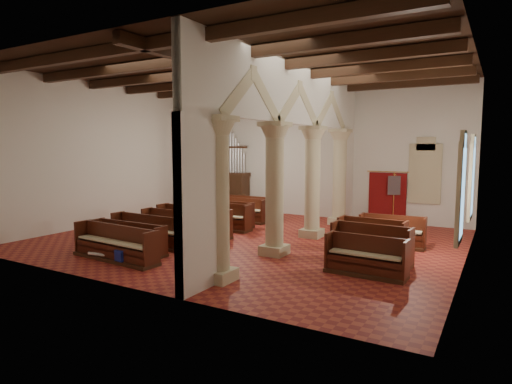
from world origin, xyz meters
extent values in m
plane|color=maroon|center=(0.00, 0.00, 0.00)|extent=(14.00, 14.00, 0.00)
plane|color=black|center=(0.00, 0.00, 6.00)|extent=(14.00, 14.00, 0.00)
cube|color=silver|center=(0.00, 6.00, 3.00)|extent=(14.00, 0.02, 6.00)
cube|color=silver|center=(0.00, -6.00, 3.00)|extent=(14.00, 0.02, 6.00)
cube|color=silver|center=(-7.00, 0.00, 3.00)|extent=(0.02, 12.00, 6.00)
cube|color=silver|center=(7.00, 0.00, 3.00)|extent=(0.02, 12.00, 6.00)
cube|color=#B8AE89|center=(1.80, -4.50, 0.15)|extent=(0.75, 0.75, 0.30)
cylinder|color=#B8AE89|center=(1.80, -4.50, 1.95)|extent=(0.56, 0.56, 3.30)
cube|color=#B8AE89|center=(1.80, -1.50, 0.15)|extent=(0.75, 0.75, 0.30)
cylinder|color=#B8AE89|center=(1.80, -1.50, 1.95)|extent=(0.56, 0.56, 3.30)
cube|color=#B8AE89|center=(1.80, 1.50, 0.15)|extent=(0.75, 0.75, 0.30)
cylinder|color=#B8AE89|center=(1.80, 1.50, 1.95)|extent=(0.56, 0.56, 3.30)
cube|color=#B8AE89|center=(1.80, 4.50, 0.15)|extent=(0.75, 0.75, 0.30)
cylinder|color=#B8AE89|center=(1.80, 4.50, 1.95)|extent=(0.56, 0.56, 3.30)
cube|color=silver|center=(1.80, 0.00, 5.04)|extent=(0.25, 11.90, 1.93)
cube|color=#377C68|center=(6.98, -1.50, 2.20)|extent=(0.03, 1.00, 2.20)
cube|color=#377C68|center=(6.98, 2.50, 2.20)|extent=(0.03, 1.00, 2.20)
cube|color=#377C68|center=(5.00, 5.98, 2.20)|extent=(1.00, 0.03, 2.20)
cube|color=#3B1E13|center=(-4.50, 5.50, 0.90)|extent=(2.00, 0.80, 1.80)
cube|color=#3B1E13|center=(-4.50, 5.50, 1.90)|extent=(2.10, 0.85, 0.20)
cube|color=#342510|center=(-2.96, 4.52, 0.04)|extent=(0.42, 0.42, 0.09)
cube|color=#342510|center=(-2.96, 4.52, 0.47)|extent=(0.21, 0.21, 0.94)
cube|color=#342510|center=(-2.96, 4.45, 0.99)|extent=(0.46, 0.38, 0.17)
cube|color=maroon|center=(3.50, 5.92, 1.15)|extent=(1.60, 0.06, 2.10)
cylinder|color=gold|center=(3.50, 5.90, 2.25)|extent=(1.80, 0.04, 0.04)
cone|color=#3B1E13|center=(3.86, 5.50, 0.06)|extent=(0.34, 0.34, 0.11)
cylinder|color=gold|center=(3.86, 5.50, 1.13)|extent=(0.04, 0.04, 2.26)
cylinder|color=gold|center=(3.86, 5.50, 2.17)|extent=(0.27, 0.63, 0.03)
cube|color=#1A1750|center=(3.86, 5.48, 1.70)|extent=(0.49, 0.21, 0.80)
cube|color=navy|center=(-1.46, -4.64, 0.26)|extent=(0.35, 0.30, 0.31)
cube|color=navy|center=(-1.35, -1.91, 0.28)|extent=(0.40, 0.34, 0.35)
cube|color=navy|center=(-1.38, -1.43, 0.28)|extent=(0.44, 0.39, 0.37)
cylinder|color=white|center=(-2.31, -4.62, 0.16)|extent=(0.96, 0.23, 0.10)
cylinder|color=white|center=(-1.91, -4.08, 0.16)|extent=(1.09, 0.42, 0.11)
cube|color=#3B1E13|center=(-1.97, -4.42, 0.05)|extent=(3.20, 0.89, 0.10)
cube|color=#49150F|center=(-1.97, -4.47, 0.32)|extent=(3.03, 0.59, 0.44)
cube|color=#49150F|center=(-1.97, -4.24, 0.56)|extent=(3.01, 0.27, 0.92)
cube|color=#49150F|center=(-3.52, -4.40, 0.56)|extent=(0.11, 0.59, 0.92)
cube|color=#49150F|center=(-0.42, -4.40, 0.56)|extent=(0.11, 0.59, 0.92)
cube|color=beige|center=(-1.97, -4.47, 0.56)|extent=(2.91, 0.55, 0.05)
cube|color=#3B1E13|center=(-2.32, -3.61, 0.05)|extent=(2.89, 0.69, 0.09)
cube|color=#3E170D|center=(-2.32, -3.65, 0.30)|extent=(2.74, 0.42, 0.41)
cube|color=#3E170D|center=(-2.32, -3.44, 0.53)|extent=(2.73, 0.11, 0.87)
cube|color=#3E170D|center=(-3.72, -3.59, 0.53)|extent=(0.07, 0.55, 0.87)
cube|color=#3E170D|center=(-0.91, -3.59, 0.53)|extent=(0.07, 0.55, 0.87)
cube|color=beige|center=(-2.32, -3.65, 0.53)|extent=(2.63, 0.38, 0.05)
cube|color=#3B1E13|center=(-2.51, -2.52, 0.05)|extent=(3.09, 0.79, 0.10)
cube|color=#3F0D0D|center=(-2.51, -2.57, 0.31)|extent=(2.93, 0.49, 0.43)
cube|color=#3F0D0D|center=(-2.51, -2.34, 0.55)|extent=(2.92, 0.18, 0.92)
cube|color=#3F0D0D|center=(-4.01, -2.50, 0.55)|extent=(0.09, 0.58, 0.92)
cube|color=#3F0D0D|center=(-1.01, -2.50, 0.55)|extent=(0.09, 0.58, 0.92)
cube|color=beige|center=(-2.51, -2.57, 0.55)|extent=(2.81, 0.45, 0.05)
cube|color=#3B1E13|center=(-2.54, -1.11, 0.05)|extent=(2.84, 0.67, 0.09)
cube|color=#4C2110|center=(-2.54, -1.15, 0.31)|extent=(2.69, 0.38, 0.43)
cube|color=#4C2110|center=(-2.54, -0.94, 0.55)|extent=(2.69, 0.07, 0.90)
cube|color=#4C2110|center=(-3.92, -1.09, 0.55)|extent=(0.07, 0.57, 0.90)
cube|color=#4C2110|center=(-1.15, -1.09, 0.55)|extent=(0.07, 0.57, 0.90)
cube|color=beige|center=(-2.54, -1.15, 0.55)|extent=(2.59, 0.35, 0.05)
cube|color=#3B1E13|center=(-2.18, -0.48, 0.05)|extent=(3.31, 0.93, 0.10)
cube|color=#45110E|center=(-2.18, -0.54, 0.34)|extent=(3.14, 0.61, 0.47)
cube|color=#45110E|center=(-2.18, -0.30, 0.59)|extent=(3.12, 0.27, 0.98)
cube|color=#45110E|center=(-3.79, -0.46, 0.59)|extent=(0.11, 0.62, 0.98)
cube|color=#45110E|center=(-0.58, -0.46, 0.59)|extent=(0.11, 0.62, 0.98)
cube|color=beige|center=(-2.18, -0.54, 0.59)|extent=(3.01, 0.56, 0.05)
cube|color=#3B1E13|center=(-2.22, 0.96, 0.05)|extent=(3.16, 0.84, 0.10)
cube|color=#4C1F10|center=(-2.22, 0.91, 0.33)|extent=(3.00, 0.53, 0.46)
cube|color=#4C1F10|center=(-2.22, 1.15, 0.59)|extent=(2.98, 0.19, 0.97)
cube|color=#4C1F10|center=(-3.75, 0.98, 0.59)|extent=(0.10, 0.61, 0.97)
cube|color=#4C1F10|center=(-0.69, 0.98, 0.59)|extent=(0.10, 0.61, 0.97)
cube|color=beige|center=(-2.22, 0.91, 0.59)|extent=(2.88, 0.48, 0.05)
cube|color=#3B1E13|center=(-2.48, 1.66, 0.05)|extent=(3.12, 0.81, 0.10)
cube|color=#44140E|center=(-2.48, 1.61, 0.33)|extent=(2.96, 0.50, 0.45)
cube|color=#44140E|center=(-2.48, 1.84, 0.58)|extent=(2.94, 0.17, 0.95)
cube|color=#44140E|center=(-3.99, 1.68, 0.58)|extent=(0.09, 0.60, 0.95)
cube|color=#44140E|center=(-0.97, 1.68, 0.58)|extent=(0.09, 0.60, 0.95)
cube|color=beige|center=(-2.48, 1.61, 0.58)|extent=(2.84, 0.46, 0.05)
cube|color=#3B1E13|center=(-2.57, 2.97, 0.05)|extent=(3.24, 0.76, 0.10)
cube|color=#47210F|center=(-2.57, 2.92, 0.33)|extent=(3.09, 0.46, 0.45)
cube|color=#47210F|center=(-2.57, 3.15, 0.58)|extent=(3.08, 0.13, 0.95)
cube|color=#47210F|center=(-4.15, 2.99, 0.58)|extent=(0.08, 0.60, 0.95)
cube|color=#47210F|center=(-1.00, 2.99, 0.58)|extent=(0.08, 0.60, 0.95)
cube|color=beige|center=(-2.57, 2.92, 0.58)|extent=(2.96, 0.42, 0.05)
cube|color=#3B1E13|center=(-2.47, 3.64, 0.05)|extent=(2.69, 0.74, 0.10)
cube|color=#421D0E|center=(-2.47, 3.59, 0.33)|extent=(2.53, 0.44, 0.45)
cube|color=#421D0E|center=(-2.47, 3.83, 0.58)|extent=(2.53, 0.11, 0.96)
cube|color=#421D0E|center=(-3.78, 3.66, 0.58)|extent=(0.08, 0.61, 0.96)
cube|color=#421D0E|center=(-1.17, 3.66, 0.58)|extent=(0.08, 0.61, 0.96)
cube|color=beige|center=(-2.47, 3.59, 0.58)|extent=(2.43, 0.40, 0.05)
cube|color=#3B1E13|center=(4.85, -2.21, 0.05)|extent=(2.12, 0.78, 0.10)
cube|color=#401E0D|center=(4.85, -2.26, 0.32)|extent=(1.96, 0.48, 0.44)
cube|color=#401E0D|center=(4.85, -2.04, 0.56)|extent=(1.95, 0.16, 0.93)
cube|color=#401E0D|center=(3.83, -2.19, 0.56)|extent=(0.10, 0.59, 0.93)
cube|color=#401E0D|center=(5.86, -2.19, 0.56)|extent=(0.10, 0.59, 0.93)
cube|color=beige|center=(4.85, -2.26, 0.56)|extent=(1.88, 0.44, 0.05)
cube|color=#3B1E13|center=(4.65, -1.02, 0.05)|extent=(2.30, 0.90, 0.11)
cube|color=#4B1210|center=(4.65, -1.07, 0.35)|extent=(2.13, 0.57, 0.48)
cube|color=#4B1210|center=(4.65, -0.83, 0.61)|extent=(2.11, 0.22, 1.01)
cube|color=#4B1210|center=(3.56, -1.00, 0.61)|extent=(0.12, 0.64, 1.01)
cube|color=#4B1210|center=(5.75, -1.00, 0.61)|extent=(0.12, 0.64, 1.01)
cube|color=beige|center=(4.65, -1.07, 0.61)|extent=(2.05, 0.52, 0.05)
cube|color=#3B1E13|center=(4.40, 0.02, 0.05)|extent=(2.10, 0.85, 0.11)
cube|color=#4D1810|center=(4.40, -0.04, 0.34)|extent=(1.93, 0.52, 0.48)
cube|color=#4D1810|center=(4.40, 0.21, 0.61)|extent=(1.91, 0.17, 1.01)
cube|color=#4D1810|center=(3.40, 0.04, 0.61)|extent=(0.11, 0.64, 1.01)
cube|color=#4D1810|center=(5.39, 0.04, 0.61)|extent=(0.11, 0.64, 1.01)
cube|color=beige|center=(4.40, -0.04, 0.61)|extent=(1.85, 0.48, 0.05)
cube|color=#3B1E13|center=(4.72, 1.39, 0.05)|extent=(2.15, 0.81, 0.10)
cube|color=#421B0E|center=(4.72, 1.34, 0.33)|extent=(1.98, 0.51, 0.45)
cube|color=#421B0E|center=(4.72, 1.57, 0.58)|extent=(1.97, 0.18, 0.95)
cube|color=#421B0E|center=(3.70, 1.41, 0.58)|extent=(0.10, 0.60, 0.95)
cube|color=#421B0E|center=(5.74, 1.41, 0.58)|extent=(0.10, 0.60, 0.95)
cube|color=beige|center=(4.72, 1.34, 0.58)|extent=(1.90, 0.46, 0.05)
camera|label=1|loc=(7.79, -13.02, 3.33)|focal=30.00mm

